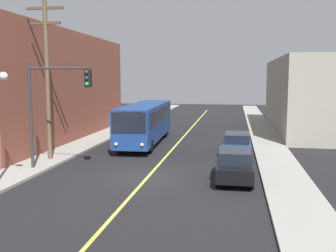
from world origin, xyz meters
The scene contains 11 objects.
ground_plane centered at (0.00, 0.00, 0.00)m, with size 120.00×120.00×0.00m, color black.
sidewalk_left centered at (-7.25, 10.00, 0.07)m, with size 2.50×90.00×0.15m, color gray.
sidewalk_right centered at (7.25, 10.00, 0.07)m, with size 2.50×90.00×0.15m, color gray.
lane_stripe_center centered at (0.00, 15.00, 0.01)m, with size 0.16×60.00×0.01m, color #D8CC4C.
building_left_brick centered at (-13.49, 11.81, 4.57)m, with size 10.00×23.73×9.15m.
building_right_warehouse centered at (14.49, 21.23, 3.61)m, with size 12.00×21.07×7.22m.
city_bus centered at (-2.59, 10.84, 1.82)m, with size 3.00×12.23×3.20m.
parked_car_black centered at (4.61, 0.17, 0.84)m, with size 1.84×4.41×1.62m.
parked_car_blue centered at (4.75, 6.49, 0.84)m, with size 1.88×4.43×1.62m.
utility_pole_near centered at (-7.11, 3.06, 5.67)m, with size 2.40×0.28×10.03m.
traffic_signal_left_corner centered at (-5.41, 0.55, 4.30)m, with size 3.75×0.48×6.00m.
Camera 1 is at (4.55, -19.98, 5.30)m, focal length 41.72 mm.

